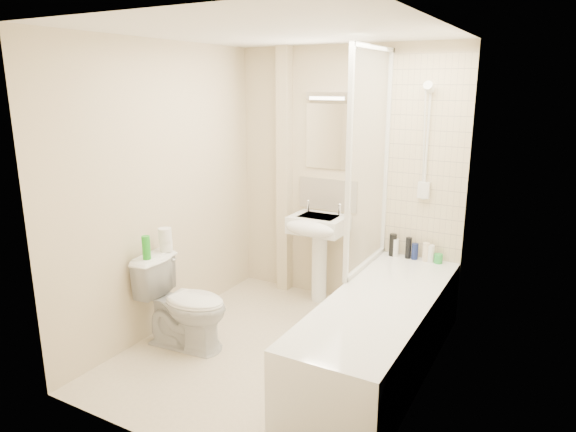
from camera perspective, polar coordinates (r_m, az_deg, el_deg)
The scene contains 26 objects.
floor at distance 4.18m, azimuth -1.01°, elevation -14.99°, with size 2.50×2.50×0.00m, color beige.
wall_back at distance 4.84m, azimuth 6.38°, elevation 4.19°, with size 2.20×0.02×2.40m, color beige.
wall_left at distance 4.39m, azimuth -13.64°, elevation 2.79°, with size 0.02×2.50×2.40m, color beige.
wall_right at distance 3.34m, azimuth 15.44°, elevation -0.93°, with size 0.02×2.50×2.40m, color beige.
ceiling at distance 3.66m, azimuth -1.19°, elevation 19.84°, with size 2.20×2.50×0.02m, color white.
tile_back at distance 4.56m, azimuth 15.15°, elevation 6.01°, with size 0.70×0.01×1.75m, color beige.
tile_right at distance 3.48m, azimuth 16.26°, elevation 3.41°, with size 0.01×2.10×1.75m, color beige.
pipe_boxing at distance 5.06m, azimuth -0.40°, elevation 4.72°, with size 0.12×0.12×2.40m, color beige.
splashback at distance 4.93m, azimuth 4.42°, elevation 2.41°, with size 0.60×0.01×0.30m, color beige.
mirror at distance 4.85m, azimuth 4.54°, elevation 8.78°, with size 0.46×0.01×0.60m, color white.
strip_light at distance 4.80m, azimuth 4.51°, elevation 13.16°, with size 0.42×0.07×0.07m, color silver.
bathtub at distance 3.93m, azimuth 10.16°, elevation -12.52°, with size 0.70×2.10×0.55m.
shower_screen at distance 4.24m, azimuth 9.09°, elevation 6.06°, with size 0.04×0.92×1.80m.
shower_fixture at distance 4.50m, azimuth 15.09°, elevation 7.46°, with size 0.10×0.16×0.99m.
pedestal_sink at distance 4.82m, azimuth 3.21°, elevation -2.06°, with size 0.51×0.47×0.98m.
bottle_black_a at distance 4.72m, azimuth 11.57°, elevation -3.17°, with size 0.07×0.07×0.20m, color black.
bottle_white_a at distance 4.72m, azimuth 11.84°, elevation -3.45°, with size 0.06×0.06×0.16m, color white.
bottle_black_b at distance 4.68m, azimuth 13.23°, elevation -3.47°, with size 0.05×0.05×0.19m, color black.
bottle_blue at distance 4.67m, azimuth 13.91°, elevation -3.84°, with size 0.06×0.06×0.14m, color navy.
bottle_cream at distance 4.65m, azimuth 15.08°, elevation -3.89°, with size 0.06×0.06×0.16m, color #F9E5C0.
bottle_white_b at distance 4.64m, azimuth 15.59°, elevation -4.04°, with size 0.06×0.06×0.15m, color white.
bottle_green at distance 4.64m, azimuth 16.37°, elevation -4.56°, with size 0.07×0.07×0.08m, color green.
toilet at distance 4.21m, azimuth -11.43°, elevation -9.47°, with size 0.75×0.47×0.74m, color white.
toilet_roll_lower at distance 4.30m, azimuth -13.40°, elevation -3.14°, with size 0.10×0.10×0.10m, color white.
toilet_roll_upper at distance 4.25m, azimuth -13.52°, elevation -1.96°, with size 0.11×0.11×0.10m, color white.
green_bottle at distance 4.12m, azimuth -15.48°, elevation -3.40°, with size 0.06×0.06×0.19m, color green.
Camera 1 is at (1.83, -3.15, 2.06)m, focal length 32.00 mm.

